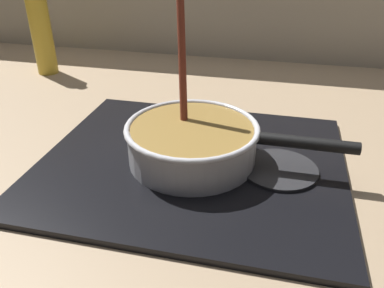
% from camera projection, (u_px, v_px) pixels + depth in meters
% --- Properties ---
extents(ground, '(2.40, 1.60, 0.04)m').
position_uv_depth(ground, '(190.00, 201.00, 0.68)').
color(ground, '#9E8466').
extents(hob_plate, '(0.56, 0.48, 0.01)m').
position_uv_depth(hob_plate, '(192.00, 162.00, 0.74)').
color(hob_plate, black).
rests_on(hob_plate, ground).
extents(burner_ring, '(0.17, 0.17, 0.01)m').
position_uv_depth(burner_ring, '(192.00, 158.00, 0.74)').
color(burner_ring, '#592D0C').
rests_on(burner_ring, hob_plate).
extents(spare_burner, '(0.14, 0.14, 0.01)m').
position_uv_depth(spare_burner, '(279.00, 169.00, 0.70)').
color(spare_burner, '#262628').
rests_on(spare_burner, hob_plate).
extents(cooking_pan, '(0.41, 0.25, 0.30)m').
position_uv_depth(cooking_pan, '(193.00, 141.00, 0.72)').
color(cooking_pan, silver).
rests_on(cooking_pan, hob_plate).
extents(sauce_bottle, '(0.06, 0.06, 0.26)m').
position_uv_depth(sauce_bottle, '(42.00, 35.00, 1.16)').
color(sauce_bottle, gold).
rests_on(sauce_bottle, ground).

